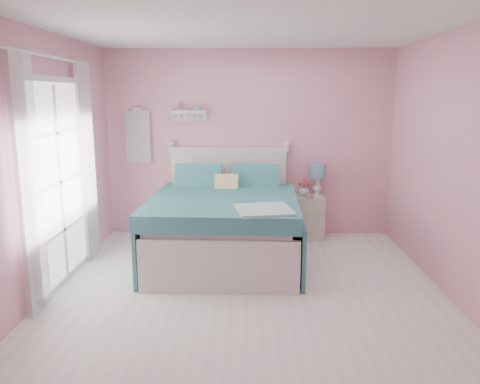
{
  "coord_description": "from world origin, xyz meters",
  "views": [
    {
      "loc": [
        0.04,
        -4.34,
        1.97
      ],
      "look_at": [
        -0.1,
        1.2,
        0.82
      ],
      "focal_mm": 35.0,
      "sensor_mm": 36.0,
      "label": 1
    }
  ],
  "objects_px": {
    "bed": "(225,225)",
    "table_lamp": "(317,173)",
    "vase": "(304,190)",
    "teacup": "(309,196)",
    "nightstand": "(308,217)"
  },
  "relations": [
    {
      "from": "bed",
      "to": "table_lamp",
      "type": "bearing_deg",
      "value": 38.05
    },
    {
      "from": "nightstand",
      "to": "vase",
      "type": "bearing_deg",
      "value": 165.56
    },
    {
      "from": "nightstand",
      "to": "teacup",
      "type": "distance_m",
      "value": 0.36
    },
    {
      "from": "table_lamp",
      "to": "vase",
      "type": "relative_size",
      "value": 2.84
    },
    {
      "from": "vase",
      "to": "teacup",
      "type": "relative_size",
      "value": 1.71
    },
    {
      "from": "nightstand",
      "to": "vase",
      "type": "distance_m",
      "value": 0.38
    },
    {
      "from": "nightstand",
      "to": "vase",
      "type": "height_order",
      "value": "vase"
    },
    {
      "from": "bed",
      "to": "vase",
      "type": "xyz_separation_m",
      "value": [
        1.05,
        0.88,
        0.26
      ]
    },
    {
      "from": "bed",
      "to": "nightstand",
      "type": "relative_size",
      "value": 3.68
    },
    {
      "from": "bed",
      "to": "table_lamp",
      "type": "distance_m",
      "value": 1.62
    },
    {
      "from": "bed",
      "to": "table_lamp",
      "type": "height_order",
      "value": "bed"
    },
    {
      "from": "vase",
      "to": "teacup",
      "type": "distance_m",
      "value": 0.17
    },
    {
      "from": "bed",
      "to": "nightstand",
      "type": "bearing_deg",
      "value": 39.31
    },
    {
      "from": "vase",
      "to": "nightstand",
      "type": "bearing_deg",
      "value": -14.44
    },
    {
      "from": "teacup",
      "to": "nightstand",
      "type": "bearing_deg",
      "value": 84.12
    }
  ]
}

